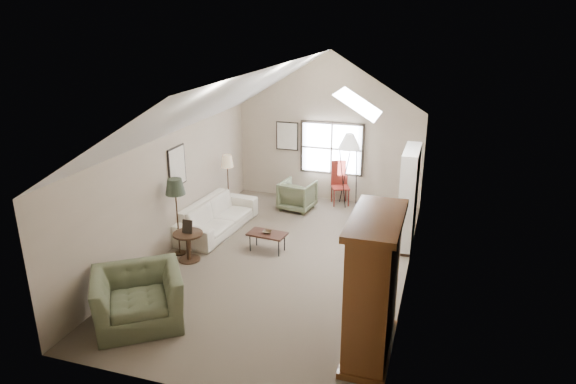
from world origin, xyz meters
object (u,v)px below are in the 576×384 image
(armchair_far, at_px, (297,195))
(coffee_table, at_px, (267,242))
(side_chair, at_px, (340,184))
(sofa, at_px, (217,216))
(side_table, at_px, (189,247))
(armchair_near, at_px, (138,298))
(armoire, at_px, (373,287))

(armchair_far, distance_m, coffee_table, 2.59)
(coffee_table, xyz_separation_m, side_chair, (0.89, 3.30, 0.37))
(coffee_table, height_order, side_chair, side_chair)
(sofa, xyz_separation_m, side_table, (0.10, -1.60, -0.05))
(armchair_near, xyz_separation_m, coffee_table, (1.10, 3.19, -0.25))
(armchair_near, bearing_deg, armoire, -29.46)
(armoire, height_order, side_chair, armoire)
(armoire, xyz_separation_m, side_table, (-4.05, 1.90, -0.79))
(armoire, relative_size, side_table, 3.57)
(sofa, distance_m, coffee_table, 1.66)
(armchair_near, bearing_deg, sofa, 60.51)
(armoire, height_order, coffee_table, armoire)
(side_table, bearing_deg, coffee_table, 32.86)
(sofa, bearing_deg, side_table, -171.54)
(armchair_near, bearing_deg, armchair_far, 44.74)
(side_table, bearing_deg, sofa, 93.58)
(armoire, relative_size, armchair_near, 1.57)
(sofa, height_order, armchair_near, armchair_near)
(armchair_near, relative_size, armchair_far, 1.66)
(armoire, relative_size, sofa, 0.89)
(armchair_near, distance_m, side_chair, 6.79)
(armoire, distance_m, sofa, 5.48)
(side_chair, bearing_deg, side_table, -141.10)
(sofa, bearing_deg, coffee_table, -109.99)
(armchair_far, bearing_deg, coffee_table, 100.69)
(armoire, bearing_deg, side_chair, 106.06)
(armchair_near, bearing_deg, side_chair, 37.56)
(armoire, height_order, side_table, armoire)
(coffee_table, distance_m, side_chair, 3.43)
(coffee_table, bearing_deg, side_chair, 74.84)
(armoire, distance_m, side_chair, 6.37)
(sofa, height_order, side_table, sofa)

